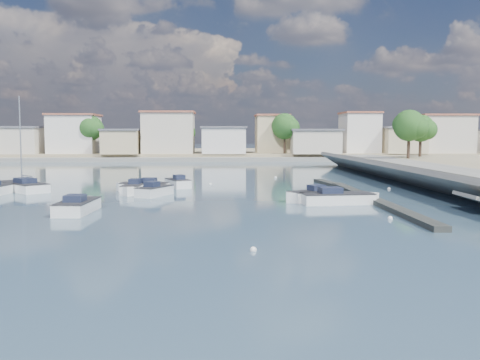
# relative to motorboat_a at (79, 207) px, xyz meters

# --- Properties ---
(ground) EXTENTS (400.00, 400.00, 0.00)m
(ground) POSITION_rel_motorboat_a_xyz_m (14.73, 34.43, -0.38)
(ground) COLOR #2C4358
(ground) RESTS_ON ground
(breakwater) EXTENTS (2.00, 31.02, 0.35)m
(breakwater) POSITION_rel_motorboat_a_xyz_m (21.64, 7.11, -0.21)
(breakwater) COLOR black
(breakwater) RESTS_ON ground
(far_shore_land) EXTENTS (160.00, 40.00, 1.40)m
(far_shore_land) POSITION_rel_motorboat_a_xyz_m (14.73, 86.43, 0.32)
(far_shore_land) COLOR gray
(far_shore_land) RESTS_ON ground
(far_shore_quay) EXTENTS (160.00, 2.50, 0.80)m
(far_shore_quay) POSITION_rel_motorboat_a_xyz_m (14.73, 65.43, 0.02)
(far_shore_quay) COLOR slate
(far_shore_quay) RESTS_ON ground
(far_town) EXTENTS (113.01, 12.80, 8.35)m
(far_town) POSITION_rel_motorboat_a_xyz_m (25.45, 71.35, 4.56)
(far_town) COLOR beige
(far_town) RESTS_ON far_shore_land
(shore_trees) EXTENTS (74.56, 38.32, 7.92)m
(shore_trees) POSITION_rel_motorboat_a_xyz_m (23.07, 62.54, 5.84)
(shore_trees) COLOR #38281E
(shore_trees) RESTS_ON ground
(motorboat_a) EXTENTS (2.21, 5.57, 1.48)m
(motorboat_a) POSITION_rel_motorboat_a_xyz_m (0.00, 0.00, 0.00)
(motorboat_a) COLOR white
(motorboat_a) RESTS_ON ground
(motorboat_b) EXTENTS (3.12, 4.35, 1.48)m
(motorboat_b) POSITION_rel_motorboat_a_xyz_m (4.17, 9.48, -0.00)
(motorboat_b) COLOR white
(motorboat_b) RESTS_ON ground
(motorboat_c) EXTENTS (4.98, 2.25, 1.48)m
(motorboat_c) POSITION_rel_motorboat_a_xyz_m (2.51, 12.94, 0.00)
(motorboat_c) COLOR white
(motorboat_c) RESTS_ON ground
(motorboat_d) EXTENTS (4.35, 3.28, 1.48)m
(motorboat_d) POSITION_rel_motorboat_a_xyz_m (16.85, 5.15, -0.00)
(motorboat_d) COLOR white
(motorboat_d) RESTS_ON ground
(motorboat_f) EXTENTS (2.94, 4.34, 1.48)m
(motorboat_f) POSITION_rel_motorboat_a_xyz_m (5.47, 16.77, -0.00)
(motorboat_f) COLOR white
(motorboat_f) RESTS_ON ground
(motorboat_g) EXTENTS (1.90, 4.69, 1.48)m
(motorboat_g) POSITION_rel_motorboat_a_xyz_m (1.99, 11.16, 0.00)
(motorboat_g) COLOR white
(motorboat_g) RESTS_ON ground
(motorboat_h) EXTENTS (6.23, 2.82, 1.48)m
(motorboat_h) POSITION_rel_motorboat_a_xyz_m (18.95, 3.59, -0.00)
(motorboat_h) COLOR white
(motorboat_h) RESTS_ON ground
(sailboat) EXTENTS (6.32, 6.53, 9.00)m
(sailboat) POSITION_rel_motorboat_a_xyz_m (-8.92, 13.86, 0.03)
(sailboat) COLOR white
(sailboat) RESTS_ON ground
(mooring_buoys) EXTENTS (17.60, 40.30, 0.31)m
(mooring_buoys) POSITION_rel_motorboat_a_xyz_m (17.04, 8.84, -0.33)
(mooring_buoys) COLOR white
(mooring_buoys) RESTS_ON ground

